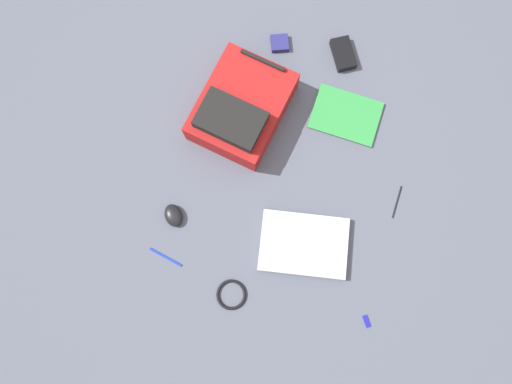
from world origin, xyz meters
The scene contains 11 objects.
ground_plane centered at (0.00, 0.00, 0.00)m, with size 4.07×4.07×0.00m, color #4C5160.
backpack centered at (-0.06, 0.27, 0.07)m, with size 0.43×0.48×0.16m.
laptop centered at (0.24, -0.23, 0.02)m, with size 0.34×0.24×0.03m.
book_red centered at (0.37, 0.31, 0.01)m, with size 0.31×0.25×0.01m.
computer_mouse centered at (-0.27, -0.17, 0.02)m, with size 0.07×0.09×0.04m, color black.
cable_coil centered at (-0.02, -0.45, 0.01)m, with size 0.11×0.11×0.01m, color black.
power_brick centered at (0.33, 0.57, 0.02)m, with size 0.08×0.14×0.03m, color black.
pen_black centered at (-0.29, -0.34, 0.00)m, with size 0.01×0.01×0.14m, color #1933B2.
pen_blue centered at (0.59, -0.03, 0.00)m, with size 0.01×0.01×0.13m, color black.
earbud_pouch centered at (0.07, 0.60, 0.01)m, with size 0.07×0.07×0.02m, color navy.
usb_stick centered at (0.50, -0.49, 0.00)m, with size 0.02×0.04×0.01m, color #191999.
Camera 1 is at (0.07, -0.36, 1.70)m, focal length 30.69 mm.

